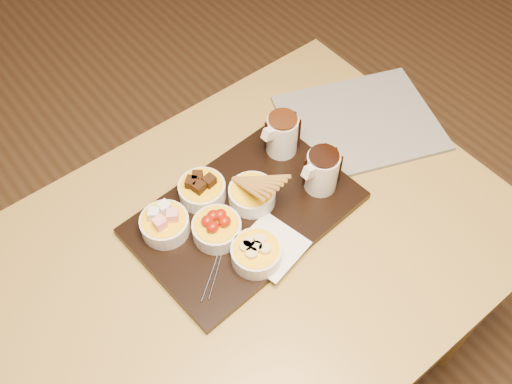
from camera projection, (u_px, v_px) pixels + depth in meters
ground at (238, 380)px, 1.75m from camera, size 5.00×5.00×0.00m
dining_table at (230, 282)px, 1.23m from camera, size 1.20×0.80×0.75m
serving_board at (245, 213)px, 1.20m from camera, size 0.48×0.33×0.02m
napkin at (271, 246)px, 1.14m from camera, size 0.14×0.14×0.00m
bowl_marshmallows at (165, 225)px, 1.15m from camera, size 0.10×0.10×0.04m
bowl_cake at (202, 191)px, 1.20m from camera, size 0.10×0.10×0.04m
bowl_strawberries at (217, 229)px, 1.15m from camera, size 0.10×0.10×0.04m
bowl_biscotti at (252, 195)px, 1.20m from camera, size 0.10×0.10×0.04m
bowl_bananas at (256, 254)px, 1.11m from camera, size 0.10×0.10×0.04m
pitcher_dark_chocolate at (322, 172)px, 1.20m from camera, size 0.07×0.07×0.10m
pitcher_milk_chocolate at (282, 135)px, 1.26m from camera, size 0.07×0.07×0.10m
fondue_skewers at (222, 244)px, 1.14m from camera, size 0.18×0.23×0.01m
newspaper at (360, 123)px, 1.36m from camera, size 0.44×0.40×0.01m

